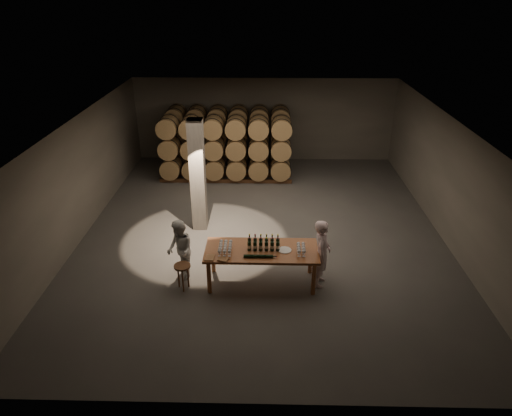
{
  "coord_description": "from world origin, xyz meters",
  "views": [
    {
      "loc": [
        0.08,
        -11.43,
        6.37
      ],
      "look_at": [
        -0.17,
        -0.76,
        1.1
      ],
      "focal_mm": 32.0,
      "sensor_mm": 36.0,
      "label": 1
    }
  ],
  "objects_px": {
    "bottle_cluster": "(264,244)",
    "person_woman": "(180,250)",
    "tasting_table": "(262,253)",
    "stool": "(182,270)",
    "notebook_near": "(223,259)",
    "person_man": "(322,253)",
    "plate": "(285,250)"
  },
  "relations": [
    {
      "from": "plate",
      "to": "notebook_near",
      "type": "relative_size",
      "value": 1.4
    },
    {
      "from": "notebook_near",
      "to": "person_woman",
      "type": "bearing_deg",
      "value": 167.1
    },
    {
      "from": "plate",
      "to": "bottle_cluster",
      "type": "bearing_deg",
      "value": 173.04
    },
    {
      "from": "bottle_cluster",
      "to": "person_woman",
      "type": "height_order",
      "value": "person_woman"
    },
    {
      "from": "person_woman",
      "to": "plate",
      "type": "bearing_deg",
      "value": 59.72
    },
    {
      "from": "plate",
      "to": "person_man",
      "type": "height_order",
      "value": "person_man"
    },
    {
      "from": "plate",
      "to": "person_woman",
      "type": "relative_size",
      "value": 0.21
    },
    {
      "from": "bottle_cluster",
      "to": "tasting_table",
      "type": "bearing_deg",
      "value": -140.23
    },
    {
      "from": "person_woman",
      "to": "stool",
      "type": "bearing_deg",
      "value": -10.96
    },
    {
      "from": "bottle_cluster",
      "to": "stool",
      "type": "distance_m",
      "value": 1.94
    },
    {
      "from": "notebook_near",
      "to": "stool",
      "type": "relative_size",
      "value": 0.35
    },
    {
      "from": "bottle_cluster",
      "to": "plate",
      "type": "distance_m",
      "value": 0.5
    },
    {
      "from": "person_woman",
      "to": "notebook_near",
      "type": "bearing_deg",
      "value": 33.93
    },
    {
      "from": "person_man",
      "to": "person_woman",
      "type": "distance_m",
      "value": 3.3
    },
    {
      "from": "tasting_table",
      "to": "stool",
      "type": "bearing_deg",
      "value": -170.95
    },
    {
      "from": "tasting_table",
      "to": "person_man",
      "type": "xyz_separation_m",
      "value": [
        1.37,
        -0.02,
        0.04
      ]
    },
    {
      "from": "stool",
      "to": "person_man",
      "type": "height_order",
      "value": "person_man"
    },
    {
      "from": "bottle_cluster",
      "to": "person_woman",
      "type": "relative_size",
      "value": 0.49
    },
    {
      "from": "plate",
      "to": "stool",
      "type": "distance_m",
      "value": 2.37
    },
    {
      "from": "notebook_near",
      "to": "person_woman",
      "type": "relative_size",
      "value": 0.15
    },
    {
      "from": "tasting_table",
      "to": "notebook_near",
      "type": "distance_m",
      "value": 0.97
    },
    {
      "from": "notebook_near",
      "to": "person_woman",
      "type": "distance_m",
      "value": 1.26
    },
    {
      "from": "tasting_table",
      "to": "stool",
      "type": "height_order",
      "value": "tasting_table"
    },
    {
      "from": "stool",
      "to": "person_man",
      "type": "distance_m",
      "value": 3.2
    },
    {
      "from": "plate",
      "to": "notebook_near",
      "type": "height_order",
      "value": "notebook_near"
    },
    {
      "from": "plate",
      "to": "notebook_near",
      "type": "xyz_separation_m",
      "value": [
        -1.37,
        -0.43,
        0.01
      ]
    },
    {
      "from": "tasting_table",
      "to": "person_man",
      "type": "relative_size",
      "value": 1.56
    },
    {
      "from": "tasting_table",
      "to": "person_woman",
      "type": "relative_size",
      "value": 1.74
    },
    {
      "from": "bottle_cluster",
      "to": "person_woman",
      "type": "xyz_separation_m",
      "value": [
        -1.96,
        0.15,
        -0.28
      ]
    },
    {
      "from": "notebook_near",
      "to": "stool",
      "type": "xyz_separation_m",
      "value": [
        -0.95,
        0.16,
        -0.4
      ]
    },
    {
      "from": "person_man",
      "to": "person_woman",
      "type": "height_order",
      "value": "person_man"
    },
    {
      "from": "stool",
      "to": "person_woman",
      "type": "height_order",
      "value": "person_woman"
    }
  ]
}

